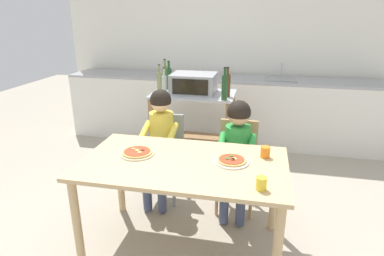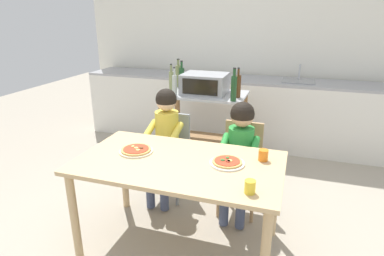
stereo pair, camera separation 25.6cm
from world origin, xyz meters
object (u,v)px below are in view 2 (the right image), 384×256
bottle_clear_vinegar (175,85)px  bottle_dark_olive_oil (178,75)px  toaster_oven (205,84)px  bottle_brown_beer (234,87)px  drinking_cup_orange (263,155)px  drinking_cup_yellow (250,187)px  child_in_green_shirt (240,145)px  child_in_yellow_shirt (165,133)px  pizza_plate_cream (136,150)px  dining_chair_left (170,149)px  bottle_slim_sauce (182,77)px  pizza_plate_white (227,162)px  dining_table (179,173)px  bottle_squat_spirits (238,86)px  kitchen_island_cart (204,119)px  bottle_tall_green_wine (171,80)px  dining_chair_right (241,161)px

bottle_clear_vinegar → bottle_dark_olive_oil: size_ratio=0.93×
toaster_oven → bottle_brown_beer: bearing=-32.3°
toaster_oven → drinking_cup_orange: (0.80, -1.25, -0.22)m
bottle_clear_vinegar → drinking_cup_yellow: size_ratio=3.81×
child_in_green_shirt → drinking_cup_yellow: child_in_green_shirt is taller
bottle_brown_beer → child_in_yellow_shirt: (-0.51, -0.60, -0.33)m
toaster_oven → child_in_yellow_shirt: toaster_oven is taller
bottle_brown_beer → pizza_plate_cream: size_ratio=1.32×
child_in_yellow_shirt → drinking_cup_yellow: size_ratio=13.08×
toaster_oven → dining_chair_left: size_ratio=0.60×
bottle_slim_sauce → dining_chair_left: bearing=-77.9°
bottle_clear_vinegar → drinking_cup_orange: bearing=-43.5°
bottle_slim_sauce → pizza_plate_white: size_ratio=1.32×
dining_table → bottle_clear_vinegar: bearing=112.3°
bottle_squat_spirits → pizza_plate_cream: bearing=-111.5°
child_in_green_shirt → pizza_plate_cream: (-0.71, -0.51, 0.07)m
kitchen_island_cart → drinking_cup_yellow: (0.78, -1.73, 0.19)m
bottle_squat_spirits → pizza_plate_cream: 1.45m
bottle_tall_green_wine → drinking_cup_orange: 1.74m
bottle_brown_beer → child_in_green_shirt: size_ratio=0.33×
bottle_clear_vinegar → child_in_green_shirt: size_ratio=0.31×
pizza_plate_white → pizza_plate_cream: bearing=-179.3°
drinking_cup_orange → child_in_green_shirt: bearing=122.6°
drinking_cup_yellow → bottle_tall_green_wine: bearing=124.4°
bottle_clear_vinegar → child_in_yellow_shirt: 0.70m
kitchen_island_cart → bottle_slim_sauce: size_ratio=2.82×
child_in_yellow_shirt → child_in_green_shirt: size_ratio=1.05×
bottle_slim_sauce → dining_chair_right: size_ratio=0.40×
bottle_clear_vinegar → bottle_dark_olive_oil: (-0.13, 0.46, 0.02)m
bottle_squat_spirits → dining_chair_left: bottle_squat_spirits is taller
child_in_yellow_shirt → pizza_plate_white: bearing=-38.0°
pizza_plate_white → drinking_cup_orange: 0.27m
dining_chair_right → drinking_cup_yellow: bearing=-77.6°
bottle_dark_olive_oil → dining_chair_right: (0.97, -1.00, -0.54)m
bottle_dark_olive_oil → pizza_plate_white: (0.97, -1.62, -0.28)m
drinking_cup_yellow → dining_chair_right: bearing=102.4°
kitchen_island_cart → pizza_plate_cream: kitchen_island_cart is taller
bottle_brown_beer → drinking_cup_yellow: size_ratio=4.14×
pizza_plate_white → child_in_green_shirt: bearing=90.0°
bottle_tall_green_wine → drinking_cup_yellow: (1.17, -1.72, -0.23)m
bottle_dark_olive_oil → dining_chair_right: size_ratio=0.41×
bottle_slim_sauce → bottle_brown_beer: 0.79m
bottle_brown_beer → child_in_yellow_shirt: size_ratio=0.32×
toaster_oven → bottle_brown_beer: (0.37, -0.23, 0.03)m
bottle_dark_olive_oil → pizza_plate_white: bearing=-59.2°
bottle_slim_sauce → drinking_cup_yellow: bearing=-59.5°
dining_table → dining_chair_right: 0.78m
bottle_dark_olive_oil → pizza_plate_cream: bottle_dark_olive_oil is taller
bottle_squat_spirits → pizza_plate_cream: bottle_squat_spirits is taller
dining_table → pizza_plate_white: 0.36m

